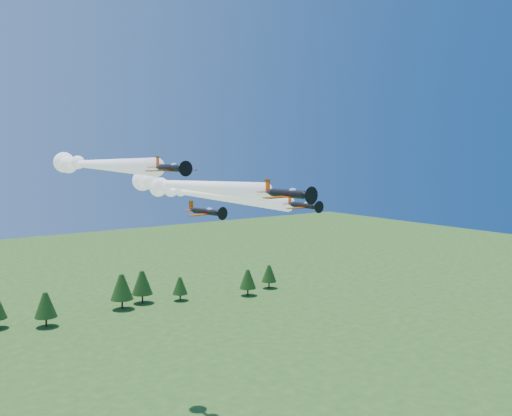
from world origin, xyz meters
TOP-DOWN VIEW (x-y plane):
  - plane_lead at (-0.03, 17.36)m, footprint 9.13×45.15m
  - plane_left at (-12.53, 24.78)m, footprint 7.25×43.97m
  - plane_right at (10.33, 28.93)m, footprint 6.57×51.68m
  - plane_slot at (-2.30, 6.43)m, footprint 6.97×7.63m
  - treeline at (2.10, 110.75)m, footprint 175.51×19.95m

SIDE VIEW (x-z plane):
  - treeline at x=2.10m, z-range 0.74..12.66m
  - plane_slot at x=-2.30m, z-range 43.14..45.57m
  - plane_right at x=10.33m, z-range 43.18..46.88m
  - plane_lead at x=-0.03m, z-range 45.84..49.54m
  - plane_left at x=-12.53m, z-range 49.29..52.99m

